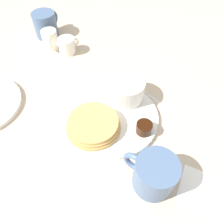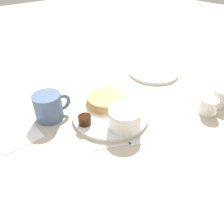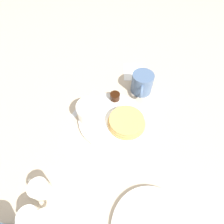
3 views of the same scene
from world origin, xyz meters
The scene contains 12 objects.
ground_plane centered at (0.00, 0.00, 0.00)m, with size 4.00×4.00×0.00m, color #C6B299.
plate centered at (0.00, 0.00, 0.01)m, with size 0.24×0.24×0.01m.
pancake_stack centered at (-0.02, -0.05, 0.03)m, with size 0.13×0.13×0.03m.
bowl centered at (0.01, 0.07, 0.04)m, with size 0.10×0.10×0.06m.
syrup_cup centered at (0.09, -0.01, 0.03)m, with size 0.04×0.04×0.03m.
butter_ramekin centered at (0.02, 0.08, 0.03)m, with size 0.05×0.05×0.05m.
coffee_mug centered at (0.15, -0.12, 0.04)m, with size 0.12×0.08×0.08m.
creamer_pitcher_near centered at (-0.25, 0.19, 0.03)m, with size 0.05×0.07×0.05m.
creamer_pitcher_far centered at (-0.32, 0.19, 0.03)m, with size 0.05×0.07×0.06m.
fork centered at (0.05, 0.12, 0.00)m, with size 0.13×0.08×0.00m.
napkin centered at (0.26, -0.09, 0.00)m, with size 0.11×0.09×0.00m.
far_plate centered at (-0.34, -0.11, 0.01)m, with size 0.21×0.21×0.01m.
Camera 2 is at (0.36, 0.42, 0.43)m, focal length 35.00 mm.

